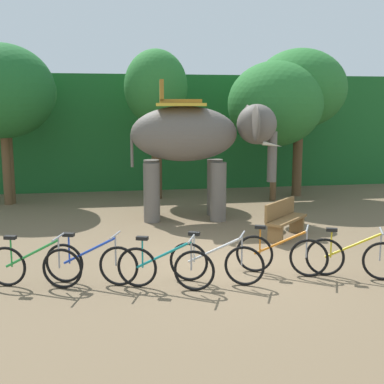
{
  "coord_description": "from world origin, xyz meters",
  "views": [
    {
      "loc": [
        -2.32,
        -9.47,
        3.09
      ],
      "look_at": [
        -0.52,
        1.0,
        1.3
      ],
      "focal_mm": 47.77,
      "sensor_mm": 36.0,
      "label": 1
    }
  ],
  "objects_px": {
    "tree_center_right": "(300,89)",
    "bike_green": "(34,266)",
    "bike_white": "(216,262)",
    "bike_orange": "(281,254)",
    "wooden_bench": "(284,218)",
    "tree_center": "(2,92)",
    "tree_far_left": "(275,104)",
    "elephant": "(196,139)",
    "bike_yellow": "(353,257)",
    "tree_center_left": "(156,89)",
    "tree_left": "(5,93)",
    "bike_teal": "(165,267)",
    "bike_blue": "(91,263)"
  },
  "relations": [
    {
      "from": "tree_center_left",
      "to": "tree_far_left",
      "type": "distance_m",
      "value": 3.92
    },
    {
      "from": "bike_green",
      "to": "wooden_bench",
      "type": "relative_size",
      "value": 1.22
    },
    {
      "from": "tree_center_left",
      "to": "bike_blue",
      "type": "relative_size",
      "value": 3.03
    },
    {
      "from": "tree_left",
      "to": "tree_far_left",
      "type": "bearing_deg",
      "value": -5.96
    },
    {
      "from": "bike_green",
      "to": "bike_white",
      "type": "bearing_deg",
      "value": -5.87
    },
    {
      "from": "tree_center_right",
      "to": "bike_green",
      "type": "xyz_separation_m",
      "value": [
        -7.83,
        -7.96,
        -3.26
      ]
    },
    {
      "from": "tree_far_left",
      "to": "elephant",
      "type": "relative_size",
      "value": 1.08
    },
    {
      "from": "tree_left",
      "to": "bike_blue",
      "type": "bearing_deg",
      "value": -71.48
    },
    {
      "from": "bike_white",
      "to": "bike_orange",
      "type": "bearing_deg",
      "value": 11.65
    },
    {
      "from": "bike_green",
      "to": "bike_white",
      "type": "height_order",
      "value": "same"
    },
    {
      "from": "tree_left",
      "to": "elephant",
      "type": "distance_m",
      "value": 6.44
    },
    {
      "from": "tree_center",
      "to": "tree_far_left",
      "type": "distance_m",
      "value": 8.56
    },
    {
      "from": "bike_blue",
      "to": "bike_green",
      "type": "bearing_deg",
      "value": -179.78
    },
    {
      "from": "bike_blue",
      "to": "tree_center",
      "type": "bearing_deg",
      "value": 109.13
    },
    {
      "from": "tree_center_left",
      "to": "tree_center_right",
      "type": "relative_size",
      "value": 0.99
    },
    {
      "from": "elephant",
      "to": "bike_yellow",
      "type": "xyz_separation_m",
      "value": [
        1.9,
        -5.46,
        -1.82
      ]
    },
    {
      "from": "bike_white",
      "to": "tree_far_left",
      "type": "bearing_deg",
      "value": 64.52
    },
    {
      "from": "tree_left",
      "to": "bike_white",
      "type": "xyz_separation_m",
      "value": [
        4.88,
        -8.42,
        -3.11
      ]
    },
    {
      "from": "tree_center",
      "to": "bike_green",
      "type": "relative_size",
      "value": 3.01
    },
    {
      "from": "tree_center",
      "to": "tree_far_left",
      "type": "relative_size",
      "value": 1.1
    },
    {
      "from": "bike_teal",
      "to": "bike_yellow",
      "type": "relative_size",
      "value": 1.03
    },
    {
      "from": "bike_blue",
      "to": "bike_teal",
      "type": "relative_size",
      "value": 1.0
    },
    {
      "from": "tree_far_left",
      "to": "bike_green",
      "type": "distance_m",
      "value": 10.24
    },
    {
      "from": "tree_center",
      "to": "tree_center_left",
      "type": "height_order",
      "value": "tree_center"
    },
    {
      "from": "bike_teal",
      "to": "wooden_bench",
      "type": "bearing_deg",
      "value": 42.76
    },
    {
      "from": "bike_white",
      "to": "tree_center_right",
      "type": "bearing_deg",
      "value": 60.41
    },
    {
      "from": "bike_green",
      "to": "tree_center_left",
      "type": "bearing_deg",
      "value": 70.15
    },
    {
      "from": "bike_yellow",
      "to": "bike_white",
      "type": "bearing_deg",
      "value": 176.62
    },
    {
      "from": "elephant",
      "to": "bike_teal",
      "type": "bearing_deg",
      "value": -105.64
    },
    {
      "from": "tree_far_left",
      "to": "bike_white",
      "type": "distance_m",
      "value": 8.8
    },
    {
      "from": "bike_orange",
      "to": "tree_center_right",
      "type": "bearing_deg",
      "value": 66.95
    },
    {
      "from": "tree_center_left",
      "to": "bike_green",
      "type": "relative_size",
      "value": 2.98
    },
    {
      "from": "tree_left",
      "to": "bike_teal",
      "type": "bearing_deg",
      "value": -65.16
    },
    {
      "from": "tree_far_left",
      "to": "wooden_bench",
      "type": "bearing_deg",
      "value": -105.62
    },
    {
      "from": "bike_yellow",
      "to": "bike_teal",
      "type": "bearing_deg",
      "value": 179.81
    },
    {
      "from": "tree_center_right",
      "to": "bike_orange",
      "type": "height_order",
      "value": "tree_center_right"
    },
    {
      "from": "tree_far_left",
      "to": "bike_teal",
      "type": "bearing_deg",
      "value": -120.44
    },
    {
      "from": "tree_center_left",
      "to": "tree_center_right",
      "type": "distance_m",
      "value": 4.87
    },
    {
      "from": "tree_left",
      "to": "bike_green",
      "type": "xyz_separation_m",
      "value": [
        1.75,
        -8.1,
        -3.11
      ]
    },
    {
      "from": "tree_center_left",
      "to": "bike_blue",
      "type": "bearing_deg",
      "value": -103.72
    },
    {
      "from": "tree_far_left",
      "to": "tree_center_right",
      "type": "relative_size",
      "value": 0.9
    },
    {
      "from": "bike_orange",
      "to": "bike_blue",
      "type": "bearing_deg",
      "value": 179.03
    },
    {
      "from": "tree_far_left",
      "to": "wooden_bench",
      "type": "xyz_separation_m",
      "value": [
        -1.32,
        -4.73,
        -2.67
      ]
    },
    {
      "from": "bike_orange",
      "to": "wooden_bench",
      "type": "height_order",
      "value": "bike_orange"
    },
    {
      "from": "bike_green",
      "to": "bike_white",
      "type": "relative_size",
      "value": 1.05
    },
    {
      "from": "tree_center",
      "to": "bike_yellow",
      "type": "xyz_separation_m",
      "value": [
        7.44,
        -8.44,
        -3.15
      ]
    },
    {
      "from": "bike_green",
      "to": "bike_orange",
      "type": "distance_m",
      "value": 4.42
    },
    {
      "from": "tree_center",
      "to": "tree_center_right",
      "type": "height_order",
      "value": "tree_center_right"
    },
    {
      "from": "bike_white",
      "to": "bike_orange",
      "type": "height_order",
      "value": "same"
    },
    {
      "from": "tree_left",
      "to": "bike_yellow",
      "type": "bearing_deg",
      "value": -49.22
    }
  ]
}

